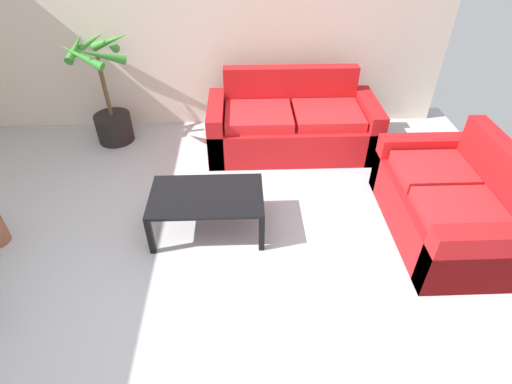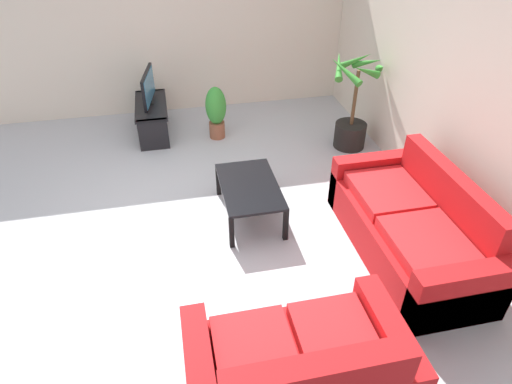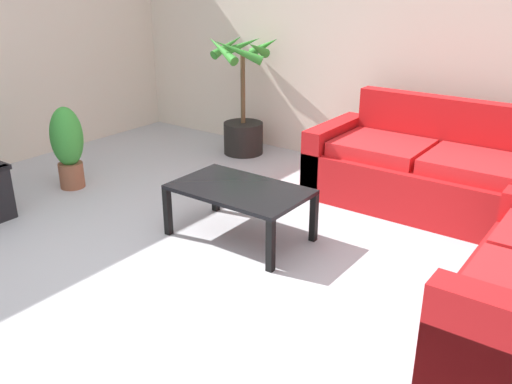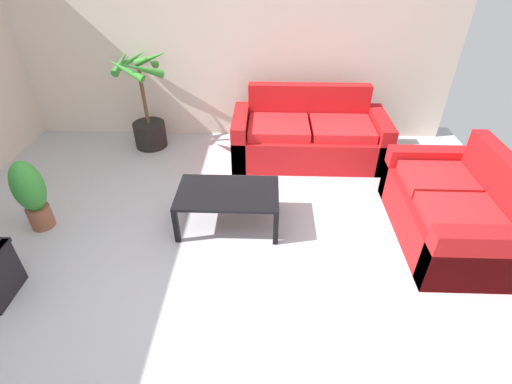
{
  "view_description": "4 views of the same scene",
  "coord_description": "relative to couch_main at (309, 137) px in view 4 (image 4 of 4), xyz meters",
  "views": [
    {
      "loc": [
        0.43,
        -1.96,
        2.62
      ],
      "look_at": [
        0.52,
        0.66,
        0.57
      ],
      "focal_mm": 27.97,
      "sensor_mm": 36.0,
      "label": 1
    },
    {
      "loc": [
        3.99,
        0.08,
        3.12
      ],
      "look_at": [
        0.38,
        0.85,
        0.52
      ],
      "focal_mm": 30.99,
      "sensor_mm": 36.0,
      "label": 2
    },
    {
      "loc": [
        2.44,
        -2.17,
        1.91
      ],
      "look_at": [
        0.62,
        0.32,
        0.67
      ],
      "focal_mm": 38.54,
      "sensor_mm": 36.0,
      "label": 3
    },
    {
      "loc": [
        0.47,
        -2.19,
        2.55
      ],
      "look_at": [
        0.38,
        0.64,
        0.56
      ],
      "focal_mm": 26.26,
      "sensor_mm": 36.0,
      "label": 4
    }
  ],
  "objects": [
    {
      "name": "coffee_table",
      "position": [
        -0.93,
        -1.44,
        0.06
      ],
      "size": [
        1.02,
        0.62,
        0.41
      ],
      "color": "black",
      "rests_on": "ground"
    },
    {
      "name": "couch_main",
      "position": [
        0.0,
        0.0,
        0.0
      ],
      "size": [
        1.97,
        0.9,
        0.9
      ],
      "color": "red",
      "rests_on": "ground"
    },
    {
      "name": "potted_palm",
      "position": [
        -2.2,
        0.26,
        0.17
      ],
      "size": [
        0.73,
        0.8,
        1.31
      ],
      "color": "black",
      "rests_on": "ground"
    },
    {
      "name": "wall_back",
      "position": [
        -1.02,
        0.72,
        1.05
      ],
      "size": [
        6.0,
        0.06,
        2.7
      ],
      "primitive_type": "cube",
      "color": "beige",
      "rests_on": "ground"
    },
    {
      "name": "ground_plane",
      "position": [
        -1.02,
        -2.28,
        -0.3
      ],
      "size": [
        6.6,
        6.6,
        0.0
      ],
      "primitive_type": "plane",
      "color": "#B2B2B7"
    },
    {
      "name": "couch_loveseat",
      "position": [
        1.27,
        -1.53,
        -0.0
      ],
      "size": [
        0.9,
        1.53,
        0.9
      ],
      "color": "red",
      "rests_on": "ground"
    },
    {
      "name": "potted_plant_small",
      "position": [
        -2.87,
        -1.54,
        0.12
      ],
      "size": [
        0.3,
        0.3,
        0.78
      ],
      "color": "brown",
      "rests_on": "ground"
    }
  ]
}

